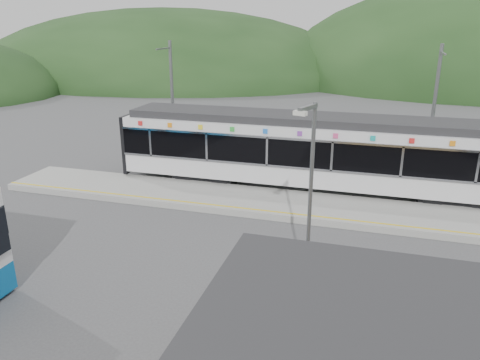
# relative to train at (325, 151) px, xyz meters

# --- Properties ---
(ground) EXTENTS (120.00, 120.00, 0.00)m
(ground) POSITION_rel_train_xyz_m (-2.08, -6.00, -2.06)
(ground) COLOR #4C4C4F
(ground) RESTS_ON ground
(hills) EXTENTS (146.00, 149.00, 26.00)m
(hills) POSITION_rel_train_xyz_m (4.11, -0.71, -2.06)
(hills) COLOR #1E3D19
(hills) RESTS_ON ground
(platform) EXTENTS (26.00, 3.20, 0.30)m
(platform) POSITION_rel_train_xyz_m (-2.08, -2.70, -1.91)
(platform) COLOR #9E9E99
(platform) RESTS_ON ground
(yellow_line) EXTENTS (26.00, 0.10, 0.01)m
(yellow_line) POSITION_rel_train_xyz_m (-2.08, -4.00, -1.76)
(yellow_line) COLOR yellow
(yellow_line) RESTS_ON platform
(train) EXTENTS (20.44, 3.01, 3.74)m
(train) POSITION_rel_train_xyz_m (0.00, 0.00, 0.00)
(train) COLOR black
(train) RESTS_ON ground
(catenary_mast_west) EXTENTS (0.18, 1.80, 7.00)m
(catenary_mast_west) POSITION_rel_train_xyz_m (-9.08, 2.56, 1.58)
(catenary_mast_west) COLOR slate
(catenary_mast_west) RESTS_ON ground
(catenary_mast_east) EXTENTS (0.18, 1.80, 7.00)m
(catenary_mast_east) POSITION_rel_train_xyz_m (4.92, 2.56, 1.58)
(catenary_mast_east) COLOR slate
(catenary_mast_east) RESTS_ON ground
(lamp_post) EXTENTS (0.42, 1.08, 5.86)m
(lamp_post) POSITION_rel_train_xyz_m (0.56, -9.12, 1.44)
(lamp_post) COLOR slate
(lamp_post) RESTS_ON ground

